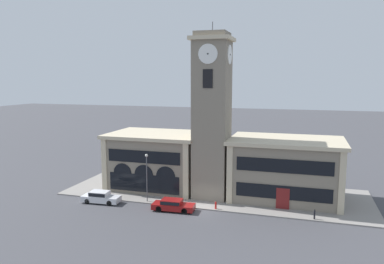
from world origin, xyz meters
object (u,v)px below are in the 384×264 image
at_px(street_lamp, 147,170).
at_px(fire_hydrant, 216,205).
at_px(bollard, 314,214).
at_px(parked_car_near, 101,197).
at_px(parked_car_mid, 173,205).

relative_size(street_lamp, fire_hydrant, 6.78).
bearing_deg(bollard, fire_hydrant, -179.98).
height_order(parked_car_near, street_lamp, street_lamp).
distance_m(bollard, fire_hydrant, 10.85).
xyz_separation_m(parked_car_mid, street_lamp, (-4.02, 1.85, 3.31)).
bearing_deg(bollard, street_lamp, 179.32).
height_order(street_lamp, fire_hydrant, street_lamp).
distance_m(parked_car_near, parked_car_mid, 9.38).
distance_m(parked_car_near, bollard, 24.95).
distance_m(parked_car_mid, street_lamp, 5.52).
relative_size(parked_car_mid, bollard, 4.67).
bearing_deg(parked_car_mid, parked_car_near, 176.45).
xyz_separation_m(parked_car_mid, fire_hydrant, (4.67, 1.61, -0.13)).
bearing_deg(fire_hydrant, street_lamp, 178.45).
distance_m(parked_car_near, fire_hydrant, 14.15).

